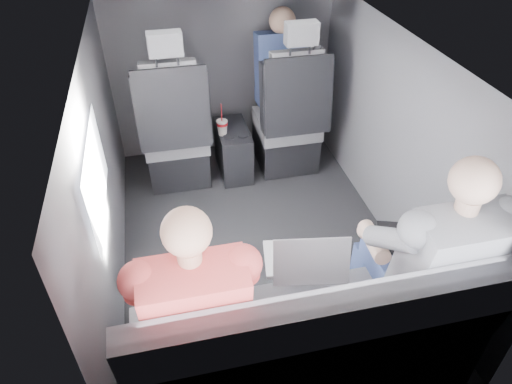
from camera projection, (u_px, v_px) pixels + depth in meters
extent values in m
plane|color=black|center=(257.00, 241.00, 3.16)|extent=(2.60, 2.60, 0.00)
plane|color=#B2B2AD|center=(258.00, 50.00, 2.34)|extent=(2.60, 2.60, 0.00)
cube|color=#56565B|center=(104.00, 179.00, 2.59)|extent=(0.02, 2.60, 1.35)
cube|color=#56565B|center=(395.00, 143.00, 2.91)|extent=(0.02, 2.60, 1.35)
cube|color=#56565B|center=(222.00, 75.00, 3.76)|extent=(1.80, 0.02, 1.35)
cube|color=#56565B|center=(333.00, 342.00, 1.75)|extent=(1.80, 0.02, 1.35)
cube|color=white|center=(96.00, 176.00, 2.23)|extent=(0.02, 0.75, 0.42)
cube|color=black|center=(298.00, 87.00, 3.27)|extent=(0.35, 0.11, 0.59)
cube|color=black|center=(178.00, 160.00, 3.71)|extent=(0.46, 0.48, 0.30)
cube|color=#58585C|center=(176.00, 136.00, 3.55)|extent=(0.48, 0.46, 0.14)
cube|color=#58585C|center=(172.00, 104.00, 3.17)|extent=(0.38, 0.18, 0.61)
cube|color=black|center=(141.00, 112.00, 3.15)|extent=(0.08, 0.21, 0.53)
cube|color=black|center=(204.00, 105.00, 3.23)|extent=(0.08, 0.21, 0.53)
cube|color=black|center=(173.00, 110.00, 3.13)|extent=(0.50, 0.11, 0.58)
cube|color=#58585C|center=(165.00, 44.00, 2.87)|extent=(0.22, 0.10, 0.15)
cube|color=black|center=(285.00, 147.00, 3.86)|extent=(0.46, 0.48, 0.30)
cube|color=#58585C|center=(287.00, 124.00, 3.71)|extent=(0.48, 0.46, 0.14)
cube|color=#58585C|center=(296.00, 92.00, 3.33)|extent=(0.38, 0.18, 0.61)
cube|color=black|center=(267.00, 99.00, 3.31)|extent=(0.08, 0.21, 0.53)
cube|color=black|center=(324.00, 93.00, 3.38)|extent=(0.08, 0.21, 0.53)
cube|color=black|center=(299.00, 97.00, 3.28)|extent=(0.50, 0.11, 0.58)
cube|color=#58585C|center=(302.00, 33.00, 3.03)|extent=(0.22, 0.10, 0.15)
cube|color=black|center=(233.00, 150.00, 3.72)|extent=(0.24, 0.48, 0.40)
cylinder|color=black|center=(229.00, 137.00, 3.50)|extent=(0.09, 0.09, 0.01)
cylinder|color=black|center=(243.00, 135.00, 3.52)|extent=(0.09, 0.09, 0.01)
cube|color=#58585C|center=(304.00, 348.00, 2.24)|extent=(1.60, 0.50, 0.45)
cube|color=#58585C|center=(329.00, 331.00, 1.78)|extent=(1.60, 0.17, 0.47)
cylinder|color=red|center=(222.00, 124.00, 3.47)|extent=(0.09, 0.09, 0.02)
cylinder|color=white|center=(222.00, 121.00, 3.46)|extent=(0.09, 0.09, 0.01)
cylinder|color=red|center=(221.00, 112.00, 3.42)|extent=(0.01, 0.01, 0.14)
cube|color=white|center=(184.00, 274.00, 2.14)|extent=(0.34, 0.25, 0.02)
cube|color=silver|center=(184.00, 275.00, 2.12)|extent=(0.28, 0.14, 0.00)
cube|color=white|center=(182.00, 261.00, 2.19)|extent=(0.10, 0.05, 0.00)
cube|color=white|center=(185.00, 280.00, 1.94)|extent=(0.34, 0.07, 0.23)
cube|color=white|center=(185.00, 279.00, 1.95)|extent=(0.30, 0.06, 0.20)
cube|color=#BBBCC1|center=(300.00, 258.00, 2.22)|extent=(0.38, 0.29, 0.02)
cube|color=silver|center=(301.00, 258.00, 2.20)|extent=(0.30, 0.18, 0.00)
cube|color=#BBBCC1|center=(296.00, 246.00, 2.27)|extent=(0.11, 0.07, 0.00)
cube|color=#BBBCC1|center=(312.00, 262.00, 2.03)|extent=(0.35, 0.13, 0.23)
cube|color=white|center=(311.00, 261.00, 2.04)|extent=(0.31, 0.10, 0.20)
cube|color=black|center=(413.00, 240.00, 2.32)|extent=(0.41, 0.34, 0.02)
cube|color=black|center=(415.00, 240.00, 2.30)|extent=(0.31, 0.22, 0.00)
cube|color=black|center=(407.00, 229.00, 2.37)|extent=(0.12, 0.08, 0.00)
cube|color=black|center=(435.00, 242.00, 2.13)|extent=(0.35, 0.18, 0.23)
cube|color=white|center=(434.00, 242.00, 2.14)|extent=(0.31, 0.15, 0.20)
cube|color=#34343A|center=(171.00, 314.00, 2.05)|extent=(0.15, 0.44, 0.13)
cube|color=#34343A|center=(219.00, 305.00, 2.09)|extent=(0.15, 0.44, 0.13)
cube|color=#34343A|center=(174.00, 314.00, 2.40)|extent=(0.13, 0.13, 0.45)
cube|color=#34343A|center=(215.00, 306.00, 2.44)|extent=(0.13, 0.13, 0.45)
cube|color=#BB4A3D|center=(197.00, 311.00, 1.76)|extent=(0.40, 0.27, 0.54)
sphere|color=#D9A687|center=(186.00, 232.00, 1.55)|extent=(0.18, 0.18, 0.18)
cylinder|color=#D9A687|center=(145.00, 281.00, 2.00)|extent=(0.11, 0.27, 0.12)
cylinder|color=#D9A687|center=(234.00, 266.00, 2.07)|extent=(0.11, 0.27, 0.12)
cube|color=navy|center=(393.00, 273.00, 2.24)|extent=(0.16, 0.46, 0.14)
cube|color=navy|center=(436.00, 266.00, 2.28)|extent=(0.16, 0.46, 0.14)
cube|color=navy|center=(365.00, 278.00, 2.60)|extent=(0.14, 0.14, 0.45)
cube|color=navy|center=(402.00, 271.00, 2.64)|extent=(0.14, 0.14, 0.45)
cube|color=slate|center=(450.00, 262.00, 1.94)|extent=(0.42, 0.28, 0.57)
sphere|color=tan|center=(474.00, 180.00, 1.72)|extent=(0.19, 0.19, 0.19)
cylinder|color=tan|center=(374.00, 241.00, 2.18)|extent=(0.12, 0.29, 0.13)
cylinder|color=tan|center=(453.00, 228.00, 2.26)|extent=(0.12, 0.29, 0.13)
cube|color=navy|center=(281.00, 68.00, 3.60)|extent=(0.40, 0.26, 0.58)
sphere|color=#D9A687|center=(282.00, 21.00, 3.40)|extent=(0.20, 0.20, 0.20)
cube|color=navy|center=(278.00, 99.00, 3.82)|extent=(0.34, 0.40, 0.12)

